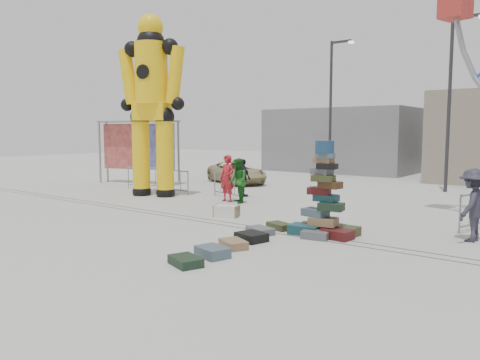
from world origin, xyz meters
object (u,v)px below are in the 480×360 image
Objects in this scene: banner_scaffold at (138,137)px; pedestrian_red at (227,178)px; barricade_wheel_front at (479,211)px; pedestrian_green at (238,181)px; lamp_post_left at (332,103)px; pedestrian_grey at (472,205)px; suitcase_tower at (324,209)px; barricade_dummy_b at (173,181)px; pedestrian_black at (243,178)px; barricade_dummy_a at (146,178)px; barricade_dummy_c at (228,185)px; parked_suv at (236,172)px; lamp_post_right at (452,95)px; crash_test_dummy at (152,99)px; steamer_trunk at (227,211)px.

pedestrian_red is (7.96, -2.21, -1.61)m from banner_scaffold.
barricade_wheel_front is 8.58m from pedestrian_green.
lamp_post_left is 4.51× the size of pedestrian_green.
suitcase_tower is at bearing -55.17° from pedestrian_grey.
pedestrian_black is (3.19, 1.07, 0.27)m from barricade_dummy_b.
lamp_post_left is 11.33m from pedestrian_green.
barricade_dummy_a is 5.20m from barricade_dummy_c.
pedestrian_green reaches higher than pedestrian_black.
pedestrian_grey is (15.16, -2.40, 0.39)m from barricade_dummy_a.
parked_suv is at bearing 135.68° from suitcase_tower.
pedestrian_grey is (9.66, -3.05, 0.12)m from pedestrian_black.
lamp_post_left reaches higher than barricade_wheel_front.
suitcase_tower reaches higher than barricade_dummy_a.
lamp_post_right reaches higher than suitcase_tower.
crash_test_dummy is at bearing 162.62° from suitcase_tower.
lamp_post_left is at bearing 77.92° from barricade_dummy_b.
crash_test_dummy is 7.29m from steamer_trunk.
barricade_wheel_front is (7.03, 2.83, 0.36)m from steamer_trunk.
crash_test_dummy is 13.32m from barricade_wheel_front.
suitcase_tower is at bearing -39.31° from banner_scaffold.
pedestrian_green is at bearing -82.94° from lamp_post_left.
crash_test_dummy reaches higher than barricade_dummy_b.
barricade_wheel_front is (15.03, -0.70, 0.00)m from barricade_dummy_a.
lamp_post_right is 13.55m from crash_test_dummy.
pedestrian_green is at bearing -91.26° from pedestrian_grey.
lamp_post_right is at bearing -46.45° from parked_suv.
pedestrian_grey reaches higher than barricade_dummy_b.
pedestrian_black is (7.58, -0.66, -1.73)m from banner_scaffold.
pedestrian_black is at bearing -23.14° from banner_scaffold.
suitcase_tower reaches higher than pedestrian_green.
lamp_post_left is 10.51m from barricade_dummy_c.
suitcase_tower is 1.28× the size of barricade_dummy_a.
pedestrian_black is at bearing 22.08° from barricade_dummy_b.
pedestrian_red is (-2.11, 2.63, 0.75)m from steamer_trunk.
barricade_dummy_b is 1.07× the size of pedestrian_grey.
lamp_post_left reaches higher than banner_scaffold.
pedestrian_red is (0.68, -0.87, 0.39)m from barricade_dummy_c.
lamp_post_right is 4.00× the size of barricade_wheel_front.
steamer_trunk is at bearing -77.82° from lamp_post_left.
crash_test_dummy is at bearing -51.64° from banner_scaffold.
pedestrian_green is (8.53, -2.25, -1.66)m from banner_scaffold.
pedestrian_green is 1.08× the size of pedestrian_black.
crash_test_dummy is 10.00× the size of steamer_trunk.
suitcase_tower is 1.28× the size of barricade_dummy_c.
banner_scaffold is 2.65× the size of pedestrian_green.
barricade_dummy_a and barricade_wheel_front have the same top height.
steamer_trunk is 8.75m from barricade_dummy_a.
pedestrian_red reaches higher than steamer_trunk.
pedestrian_grey reaches higher than barricade_dummy_c.
barricade_dummy_b is 3.38m from pedestrian_black.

